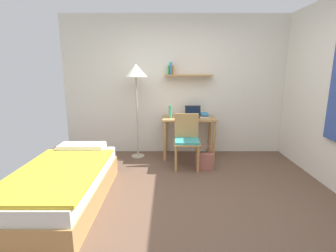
# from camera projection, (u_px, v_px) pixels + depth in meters

# --- Properties ---
(ground_plane) EXTENTS (5.28, 5.28, 0.00)m
(ground_plane) POSITION_uv_depth(u_px,v_px,m) (187.00, 202.00, 3.09)
(ground_plane) COLOR brown
(wall_back) EXTENTS (4.40, 0.27, 2.60)m
(wall_back) POSITION_uv_depth(u_px,v_px,m) (180.00, 86.00, 4.79)
(wall_back) COLOR silver
(wall_back) RESTS_ON ground_plane
(bed) EXTENTS (0.93, 1.88, 0.54)m
(bed) POSITION_uv_depth(u_px,v_px,m) (65.00, 185.00, 3.02)
(bed) COLOR #B2844C
(bed) RESTS_ON ground_plane
(desk) EXTENTS (0.97, 0.57, 0.75)m
(desk) POSITION_uv_depth(u_px,v_px,m) (189.00, 125.00, 4.62)
(desk) COLOR #B2844C
(desk) RESTS_ON ground_plane
(desk_chair) EXTENTS (0.44, 0.43, 0.88)m
(desk_chair) POSITION_uv_depth(u_px,v_px,m) (188.00, 138.00, 4.16)
(desk_chair) COLOR #B2844C
(desk_chair) RESTS_ON ground_plane
(standing_lamp) EXTENTS (0.40, 0.40, 1.70)m
(standing_lamp) POSITION_uv_depth(u_px,v_px,m) (137.00, 76.00, 4.40)
(standing_lamp) COLOR #B2A893
(standing_lamp) RESTS_ON ground_plane
(laptop) EXTENTS (0.30, 0.21, 0.20)m
(laptop) POSITION_uv_depth(u_px,v_px,m) (194.00, 114.00, 4.64)
(laptop) COLOR black
(laptop) RESTS_ON desk
(water_bottle) EXTENTS (0.06, 0.06, 0.23)m
(water_bottle) POSITION_uv_depth(u_px,v_px,m) (171.00, 112.00, 4.51)
(water_bottle) COLOR #42A87F
(water_bottle) RESTS_ON desk
(book_stack) EXTENTS (0.17, 0.24, 0.08)m
(book_stack) POSITION_uv_depth(u_px,v_px,m) (205.00, 115.00, 4.60)
(book_stack) COLOR silver
(book_stack) RESTS_ON desk
(handbag) EXTENTS (0.29, 0.11, 0.42)m
(handbag) POSITION_uv_depth(u_px,v_px,m) (205.00, 161.00, 4.08)
(handbag) COLOR #99564C
(handbag) RESTS_ON ground_plane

